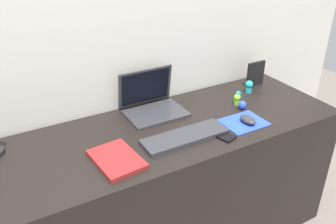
% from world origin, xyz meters
% --- Properties ---
extents(back_wall, '(2.99, 0.05, 1.43)m').
position_xyz_m(back_wall, '(0.00, 0.34, 0.72)').
color(back_wall, silver).
rests_on(back_wall, ground_plane).
extents(desk, '(1.79, 0.60, 0.74)m').
position_xyz_m(desk, '(0.00, 0.00, 0.37)').
color(desk, black).
rests_on(desk, ground_plane).
extents(laptop, '(0.30, 0.24, 0.21)m').
position_xyz_m(laptop, '(0.02, 0.20, 0.79)').
color(laptop, '#333338').
rests_on(laptop, desk).
extents(keyboard, '(0.41, 0.13, 0.02)m').
position_xyz_m(keyboard, '(0.03, -0.12, 0.75)').
color(keyboard, '#333338').
rests_on(keyboard, desk).
extents(mousepad, '(0.21, 0.17, 0.00)m').
position_xyz_m(mousepad, '(0.36, -0.13, 0.74)').
color(mousepad, blue).
rests_on(mousepad, desk).
extents(mouse, '(0.06, 0.10, 0.03)m').
position_xyz_m(mouse, '(0.37, -0.15, 0.76)').
color(mouse, '#333338').
rests_on(mouse, mousepad).
extents(cell_phone, '(0.10, 0.14, 0.01)m').
position_xyz_m(cell_phone, '(0.19, -0.18, 0.74)').
color(cell_phone, black).
rests_on(cell_phone, desk).
extents(notebook_pad, '(0.19, 0.26, 0.02)m').
position_xyz_m(notebook_pad, '(-0.31, -0.13, 0.75)').
color(notebook_pad, maroon).
rests_on(notebook_pad, desk).
extents(picture_frame, '(0.12, 0.02, 0.15)m').
position_xyz_m(picture_frame, '(0.71, 0.19, 0.81)').
color(picture_frame, black).
rests_on(picture_frame, desk).
extents(toy_figurine_teal, '(0.03, 0.03, 0.05)m').
position_xyz_m(toy_figurine_teal, '(0.50, 0.08, 0.77)').
color(toy_figurine_teal, teal).
rests_on(toy_figurine_teal, desk).
extents(toy_figurine_lime, '(0.04, 0.04, 0.06)m').
position_xyz_m(toy_figurine_lime, '(0.46, 0.04, 0.77)').
color(toy_figurine_lime, '#8CDB33').
rests_on(toy_figurine_lime, desk).
extents(toy_figurine_cyan, '(0.04, 0.04, 0.07)m').
position_xyz_m(toy_figurine_cyan, '(0.62, 0.13, 0.78)').
color(toy_figurine_cyan, '#28B7CC').
rests_on(toy_figurine_cyan, desk).
extents(toy_figurine_blue, '(0.04, 0.04, 0.05)m').
position_xyz_m(toy_figurine_blue, '(0.45, -0.02, 0.76)').
color(toy_figurine_blue, blue).
rests_on(toy_figurine_blue, desk).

